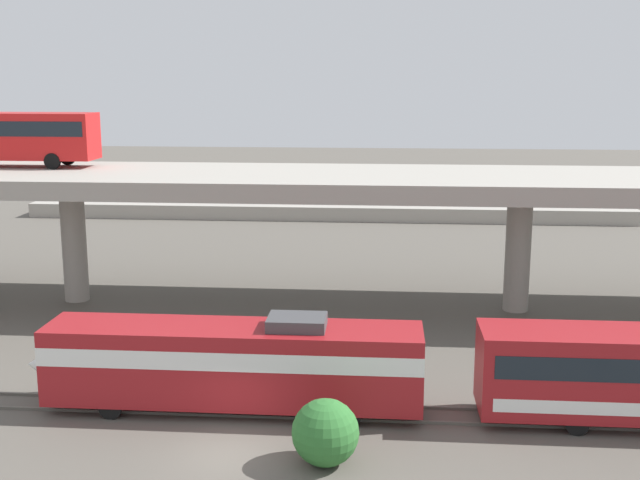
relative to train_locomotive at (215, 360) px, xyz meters
name	(u,v)px	position (x,y,z in m)	size (l,w,h in m)	color
ground_plane	(230,453)	(1.34, -4.00, -2.19)	(260.00, 260.00, 0.00)	#565149
rail_strip_near	(245,416)	(1.34, -0.74, -2.13)	(110.00, 0.12, 0.12)	#59544C
rail_strip_far	(251,402)	(1.34, 0.74, -2.13)	(110.00, 0.12, 0.12)	#59544C
train_locomotive	(215,360)	(0.00, 0.00, 0.00)	(16.81, 3.04, 4.18)	maroon
highway_overpass	(291,185)	(1.34, 16.00, 5.24)	(96.00, 10.63, 8.19)	#9E998E
transit_bus_on_overpass	(1,134)	(-17.29, 17.81, 8.06)	(12.00, 2.68, 3.40)	red
pier_parking_lot	(331,205)	(1.34, 51.00, -1.50)	(59.39, 12.55, 1.39)	#9E998E
parked_car_0	(335,190)	(1.81, 51.47, -0.03)	(4.50, 1.88, 1.50)	maroon
parked_car_1	(181,188)	(-14.64, 51.60, -0.03)	(4.68, 1.82, 1.50)	navy
parked_car_2	(504,193)	(19.03, 50.67, -0.03)	(4.50, 1.98, 1.50)	#B7B7BC
parked_car_3	(103,187)	(-23.34, 52.13, -0.03)	(4.47, 1.95, 1.50)	maroon
parked_car_4	(388,188)	(7.29, 53.52, -0.03)	(4.35, 1.91, 1.50)	black
parked_car_5	(530,189)	(22.22, 53.83, -0.03)	(4.40, 1.96, 1.50)	#515459
parked_car_6	(235,191)	(-8.48, 49.94, -0.03)	(4.23, 1.91, 1.50)	navy
harbor_water	(342,182)	(1.34, 74.00, -2.19)	(140.00, 36.00, 0.01)	navy
shrub_right	(325,433)	(4.99, -4.54, -0.96)	(2.47, 2.47, 2.47)	#2F6E2F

